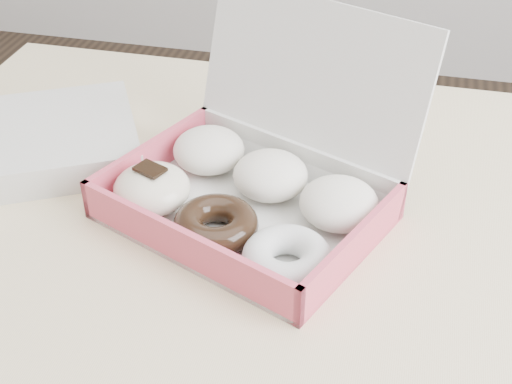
# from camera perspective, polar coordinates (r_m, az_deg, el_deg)

# --- Properties ---
(table) EXTENTS (1.20, 0.80, 0.75)m
(table) POSITION_cam_1_polar(r_m,az_deg,el_deg) (0.82, 7.81, -8.59)
(table) COLOR #CEB587
(table) RESTS_ON ground
(donut_box) EXTENTS (0.37, 0.35, 0.21)m
(donut_box) POSITION_cam_1_polar(r_m,az_deg,el_deg) (0.80, -0.38, 0.56)
(donut_box) COLOR silver
(donut_box) RESTS_ON table
(newspapers) EXTENTS (0.31, 0.29, 0.04)m
(newspapers) POSITION_cam_1_polar(r_m,az_deg,el_deg) (0.94, -17.26, 3.86)
(newspapers) COLOR silver
(newspapers) RESTS_ON table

